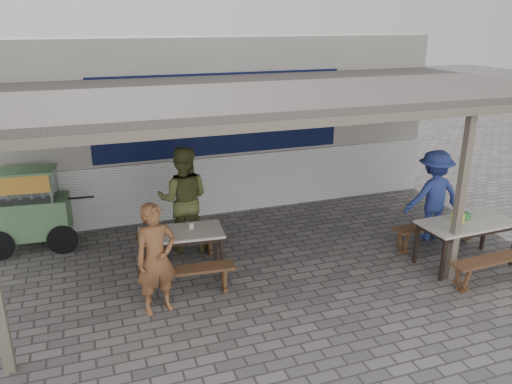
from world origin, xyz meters
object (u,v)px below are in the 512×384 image
Objects in this scene: bench_right_street at (499,263)px; condiment_bowl at (158,228)px; patron_right_table at (433,195)px; table_right at (468,226)px; patron_wall_side at (184,199)px; table_left at (181,236)px; bench_left_wall at (178,239)px; tissue_box at (458,218)px; bench_left_street at (187,276)px; donation_box at (464,216)px; patron_street_side at (156,259)px; vendor_cart at (29,207)px; condiment_jar at (191,226)px; bench_right_wall at (436,229)px.

bench_right_street is 7.58× the size of condiment_bowl.
patron_right_table is 7.54× the size of condiment_bowl.
table_right is 7.20× the size of condiment_bowl.
table_left is at bearing 93.67° from patron_wall_side.
tissue_box is at bearing -17.31° from bench_left_wall.
table_left is 0.80× the size of patron_right_table.
donation_box is (4.48, -0.42, 0.47)m from bench_left_street.
condiment_bowl is at bearing -123.32° from bench_left_wall.
patron_street_side is at bearing 174.63° from table_right.
table_left is 2.90m from vendor_cart.
condiment_jar is (0.69, 0.94, 0.01)m from patron_street_side.
bench_right_wall is at bearing 67.07° from patron_right_table.
table_right is at bearing -1.01° from bench_left_street.
vendor_cart reaches higher than bench_left_wall.
patron_street_side is (-0.51, -0.87, 0.12)m from table_left.
bench_right_wall is 4.94m from patron_street_side.
patron_wall_side is at bearing 144.36° from bench_right_street.
bench_right_street and bench_right_wall have the same top height.
bench_left_street is 4.67m from bench_right_street.
table_right is 7.32m from vendor_cart.
table_left is 0.73× the size of patron_wall_side.
bench_left_wall and bench_right_street have the same top height.
patron_wall_side is at bearing 62.60° from bench_left_wall.
table_left is 0.85× the size of patron_street_side.
tissue_box reaches higher than donation_box.
bench_right_wall is at bearing -9.09° from bench_left_wall.
patron_street_side reaches higher than tissue_box.
vendor_cart reaches higher than bench_left_street.
vendor_cart is at bearing 158.96° from bench_right_wall.
table_right is at bearing -15.69° from condiment_bowl.
vendor_cart reaches higher than condiment_jar.
tissue_box is 0.83× the size of donation_box.
table_right is at bearing -16.20° from condiment_jar.
bench_right_wall is at bearing -0.65° from table_left.
table_right reaches higher than bench_right_street.
patron_wall_side is 20.60× the size of condiment_jar.
bench_left_street is 4.47m from bench_right_wall.
condiment_bowl is (1.93, -1.66, -0.01)m from vendor_cart.
patron_right_table is (0.11, 1.74, 0.49)m from bench_right_street.
table_left is 6.06× the size of condiment_bowl.
patron_wall_side is at bearing 55.52° from patron_street_side.
patron_wall_side reaches higher than donation_box.
table_right is at bearing -15.25° from patron_street_side.
bench_right_street is at bearing -9.46° from bench_left_street.
patron_right_table reaches higher than bench_left_street.
vendor_cart is at bearing 139.33° from condiment_bowl.
condiment_bowl is (0.18, 1.04, -0.01)m from patron_street_side.
bench_right_wall is 18.68× the size of condiment_jar.
tissue_box is 1.63× the size of condiment_jar.
table_left is 4.83m from bench_right_street.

